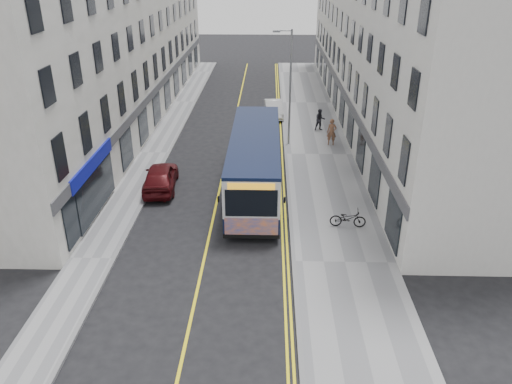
# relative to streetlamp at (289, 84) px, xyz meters

# --- Properties ---
(ground) EXTENTS (140.00, 140.00, 0.00)m
(ground) POSITION_rel_streetlamp_xyz_m (-4.17, -14.00, -4.38)
(ground) COLOR black
(ground) RESTS_ON ground
(pavement_east) EXTENTS (4.50, 64.00, 0.12)m
(pavement_east) POSITION_rel_streetlamp_xyz_m (2.08, -2.00, -4.32)
(pavement_east) COLOR gray
(pavement_east) RESTS_ON ground
(pavement_west) EXTENTS (2.00, 64.00, 0.12)m
(pavement_west) POSITION_rel_streetlamp_xyz_m (-9.17, -2.00, -4.32)
(pavement_west) COLOR gray
(pavement_west) RESTS_ON ground
(kerb_east) EXTENTS (0.18, 64.00, 0.13)m
(kerb_east) POSITION_rel_streetlamp_xyz_m (-0.17, -2.00, -4.32)
(kerb_east) COLOR slate
(kerb_east) RESTS_ON ground
(kerb_west) EXTENTS (0.18, 64.00, 0.13)m
(kerb_west) POSITION_rel_streetlamp_xyz_m (-8.17, -2.00, -4.32)
(kerb_west) COLOR slate
(kerb_west) RESTS_ON ground
(road_centre_line) EXTENTS (0.12, 64.00, 0.01)m
(road_centre_line) POSITION_rel_streetlamp_xyz_m (-4.17, -2.00, -4.38)
(road_centre_line) COLOR yellow
(road_centre_line) RESTS_ON ground
(road_dbl_yellow_inner) EXTENTS (0.10, 64.00, 0.01)m
(road_dbl_yellow_inner) POSITION_rel_streetlamp_xyz_m (-0.62, -2.00, -4.38)
(road_dbl_yellow_inner) COLOR yellow
(road_dbl_yellow_inner) RESTS_ON ground
(road_dbl_yellow_outer) EXTENTS (0.10, 64.00, 0.01)m
(road_dbl_yellow_outer) POSITION_rel_streetlamp_xyz_m (-0.42, -2.00, -4.38)
(road_dbl_yellow_outer) COLOR yellow
(road_dbl_yellow_outer) RESTS_ON ground
(terrace_east) EXTENTS (6.00, 46.00, 13.00)m
(terrace_east) POSITION_rel_streetlamp_xyz_m (7.33, 7.00, 2.12)
(terrace_east) COLOR silver
(terrace_east) RESTS_ON ground
(terrace_west) EXTENTS (6.00, 46.00, 13.00)m
(terrace_west) POSITION_rel_streetlamp_xyz_m (-13.17, 7.00, 2.12)
(terrace_west) COLOR silver
(terrace_west) RESTS_ON ground
(streetlamp) EXTENTS (1.32, 0.18, 8.00)m
(streetlamp) POSITION_rel_streetlamp_xyz_m (0.00, 0.00, 0.00)
(streetlamp) COLOR gray
(streetlamp) RESTS_ON ground
(city_bus) EXTENTS (2.72, 11.69, 3.40)m
(city_bus) POSITION_rel_streetlamp_xyz_m (-2.10, -7.84, -2.53)
(city_bus) COLOR black
(city_bus) RESTS_ON ground
(bicycle) EXTENTS (1.80, 0.73, 0.93)m
(bicycle) POSITION_rel_streetlamp_xyz_m (2.61, -12.04, -3.80)
(bicycle) COLOR black
(bicycle) RESTS_ON pavement_east
(pedestrian_near) EXTENTS (0.74, 0.55, 1.87)m
(pedestrian_near) POSITION_rel_streetlamp_xyz_m (3.10, -0.09, -3.33)
(pedestrian_near) COLOR brown
(pedestrian_near) RESTS_ON pavement_east
(pedestrian_far) EXTENTS (0.91, 0.78, 1.65)m
(pedestrian_far) POSITION_rel_streetlamp_xyz_m (2.57, 3.16, -3.44)
(pedestrian_far) COLOR black
(pedestrian_far) RESTS_ON pavement_east
(car_white) EXTENTS (1.70, 4.11, 1.32)m
(car_white) POSITION_rel_streetlamp_xyz_m (-0.97, 7.09, -3.72)
(car_white) COLOR silver
(car_white) RESTS_ON ground
(car_maroon) EXTENTS (2.14, 4.57, 1.51)m
(car_maroon) POSITION_rel_streetlamp_xyz_m (-7.57, -7.60, -3.63)
(car_maroon) COLOR #490C0F
(car_maroon) RESTS_ON ground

